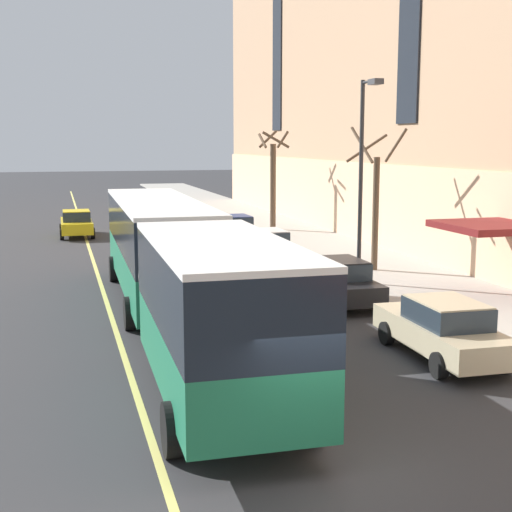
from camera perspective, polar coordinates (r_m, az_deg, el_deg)
The scene contains 11 objects.
ground_plane at distance 12.44m, azimuth 5.47°, elevation -17.19°, with size 260.00×260.00×0.00m, color #303033.
city_bus at distance 20.81m, azimuth -6.55°, elevation -0.44°, with size 3.17×20.18×3.57m.
parked_car_black_0 at distance 24.70m, azimuth 6.52°, elevation -1.97°, with size 1.98×4.79×1.56m.
parked_car_navy_4 at distance 39.08m, azimuth -1.76°, elevation 2.16°, with size 2.01×4.42×1.56m.
parked_car_white_5 at distance 32.66m, azimuth 0.75°, elevation 0.79°, with size 2.05×4.59×1.56m.
parked_car_champagne_6 at distance 18.90m, azimuth 14.71°, elevation -5.66°, with size 2.00×4.79×1.56m.
taxi_cab at distance 43.20m, azimuth -14.17°, elevation 2.55°, with size 1.95×4.41×1.56m.
street_tree_far_uptown at distance 30.30m, azimuth 9.53°, elevation 4.47°, with size 1.93×1.97×5.99m.
street_tree_far_downtown at distance 43.97m, azimuth 1.36°, elevation 6.29°, with size 1.75×1.78×6.08m.
street_lamp at distance 27.01m, azimuth 8.59°, elevation 7.41°, with size 0.36×1.48×7.61m.
lane_centerline at distance 14.55m, azimuth -8.76°, elevation -13.21°, with size 0.16×140.00×0.01m, color #E0D66B.
Camera 1 is at (-4.08, -10.38, 5.50)m, focal length 50.00 mm.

